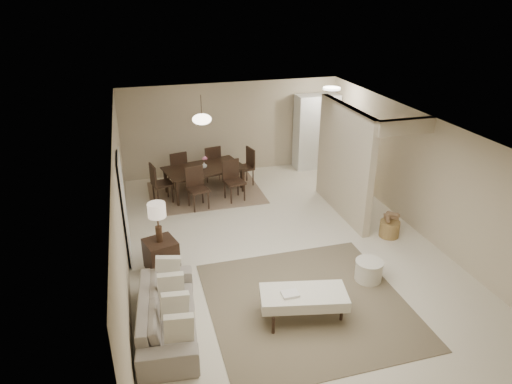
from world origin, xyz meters
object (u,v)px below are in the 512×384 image
object	(u,v)px
side_table	(161,255)
dining_table	(205,180)
round_pouf	(369,271)
ottoman_bench	(303,298)
pantry_cabinet	(316,132)
wicker_basket	(389,229)
sofa	(168,313)

from	to	relation	value
side_table	dining_table	size ratio (longest dim) A/B	0.31
side_table	round_pouf	size ratio (longest dim) A/B	1.20
ottoman_bench	dining_table	size ratio (longest dim) A/B	0.75
pantry_cabinet	round_pouf	world-z (taller)	pantry_cabinet
pantry_cabinet	round_pouf	size ratio (longest dim) A/B	4.26
ottoman_bench	wicker_basket	size ratio (longest dim) A/B	3.51
pantry_cabinet	dining_table	distance (m)	3.60
sofa	dining_table	size ratio (longest dim) A/B	1.10
round_pouf	wicker_basket	xyz separation A→B (m)	(1.19, 1.30, -0.02)
sofa	side_table	size ratio (longest dim) A/B	3.60
round_pouf	wicker_basket	size ratio (longest dim) A/B	1.20
sofa	round_pouf	distance (m)	3.58
round_pouf	wicker_basket	distance (m)	1.76
wicker_basket	ottoman_bench	bearing A→B (deg)	-144.09
ottoman_bench	dining_table	xyz separation A→B (m)	(-0.65, 5.18, -0.05)
round_pouf	ottoman_bench	bearing A→B (deg)	-156.77
ottoman_bench	wicker_basket	world-z (taller)	ottoman_bench
sofa	ottoman_bench	world-z (taller)	sofa
pantry_cabinet	wicker_basket	xyz separation A→B (m)	(-0.05, -4.22, -0.88)
side_table	dining_table	world-z (taller)	dining_table
sofa	round_pouf	size ratio (longest dim) A/B	4.30
side_table	ottoman_bench	bearing A→B (deg)	-44.68
pantry_cabinet	side_table	xyz separation A→B (m)	(-4.75, -4.17, -0.75)
sofa	dining_table	distance (m)	5.08
ottoman_bench	dining_table	bearing A→B (deg)	109.10
pantry_cabinet	ottoman_bench	size ratio (longest dim) A/B	1.46
ottoman_bench	dining_table	world-z (taller)	dining_table
ottoman_bench	side_table	world-z (taller)	side_table
ottoman_bench	wicker_basket	xyz separation A→B (m)	(2.68, 1.94, -0.21)
side_table	wicker_basket	world-z (taller)	side_table
round_pouf	dining_table	bearing A→B (deg)	115.33
ottoman_bench	side_table	xyz separation A→B (m)	(-2.02, 2.00, -0.09)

